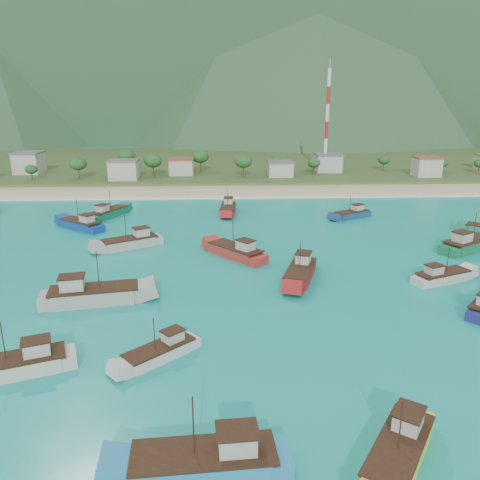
{
  "coord_description": "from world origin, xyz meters",
  "views": [
    {
      "loc": [
        3.63,
        -63.76,
        28.07
      ],
      "look_at": [
        7.13,
        18.0,
        3.0
      ],
      "focal_mm": 35.0,
      "sensor_mm": 36.0,
      "label": 1
    }
  ],
  "objects_px": {
    "boat_3": "(161,353)",
    "boat_22": "(469,245)",
    "radio_tower": "(327,121)",
    "boat_10": "(17,366)",
    "boat_16": "(300,273)",
    "boat_1": "(109,213)",
    "boat_24": "(442,277)",
    "boat_20": "(352,215)",
    "boat_17": "(92,296)",
    "boat_26": "(131,243)",
    "boat_13": "(237,252)",
    "boat_18": "(228,209)",
    "boat_15": "(207,464)",
    "boat_7": "(399,452)",
    "boat_9": "(81,225)"
  },
  "relations": [
    {
      "from": "boat_3",
      "to": "boat_22",
      "type": "bearing_deg",
      "value": -98.04
    },
    {
      "from": "radio_tower",
      "to": "boat_10",
      "type": "bearing_deg",
      "value": -115.35
    },
    {
      "from": "boat_10",
      "to": "boat_16",
      "type": "bearing_deg",
      "value": -73.34
    },
    {
      "from": "radio_tower",
      "to": "boat_1",
      "type": "height_order",
      "value": "radio_tower"
    },
    {
      "from": "boat_24",
      "to": "boat_20",
      "type": "bearing_deg",
      "value": 162.68
    },
    {
      "from": "boat_20",
      "to": "boat_22",
      "type": "relative_size",
      "value": 0.77
    },
    {
      "from": "boat_16",
      "to": "boat_17",
      "type": "relative_size",
      "value": 0.88
    },
    {
      "from": "boat_1",
      "to": "boat_3",
      "type": "xyz_separation_m",
      "value": [
        20.45,
        -65.49,
        -0.24
      ]
    },
    {
      "from": "boat_16",
      "to": "boat_26",
      "type": "distance_m",
      "value": 35.12
    },
    {
      "from": "boat_13",
      "to": "boat_18",
      "type": "bearing_deg",
      "value": 50.24
    },
    {
      "from": "radio_tower",
      "to": "boat_13",
      "type": "distance_m",
      "value": 99.61
    },
    {
      "from": "boat_1",
      "to": "boat_24",
      "type": "distance_m",
      "value": 76.6
    },
    {
      "from": "boat_26",
      "to": "boat_3",
      "type": "bearing_deg",
      "value": 165.12
    },
    {
      "from": "boat_16",
      "to": "boat_26",
      "type": "height_order",
      "value": "boat_16"
    },
    {
      "from": "boat_10",
      "to": "boat_20",
      "type": "xyz_separation_m",
      "value": [
        53.58,
        64.84,
        -0.14
      ]
    },
    {
      "from": "radio_tower",
      "to": "boat_22",
      "type": "distance_m",
      "value": 91.2
    },
    {
      "from": "boat_15",
      "to": "boat_13",
      "type": "bearing_deg",
      "value": -8.42
    },
    {
      "from": "boat_7",
      "to": "boat_18",
      "type": "distance_m",
      "value": 86.02
    },
    {
      "from": "boat_9",
      "to": "boat_15",
      "type": "relative_size",
      "value": 0.9
    },
    {
      "from": "boat_3",
      "to": "boat_7",
      "type": "height_order",
      "value": "boat_7"
    },
    {
      "from": "boat_18",
      "to": "boat_22",
      "type": "bearing_deg",
      "value": 148.91
    },
    {
      "from": "boat_18",
      "to": "boat_20",
      "type": "distance_m",
      "value": 30.64
    },
    {
      "from": "boat_3",
      "to": "boat_26",
      "type": "relative_size",
      "value": 0.73
    },
    {
      "from": "radio_tower",
      "to": "boat_3",
      "type": "xyz_separation_m",
      "value": [
        -45.58,
        -125.03,
        -19.04
      ]
    },
    {
      "from": "boat_9",
      "to": "boat_13",
      "type": "bearing_deg",
      "value": -83.74
    },
    {
      "from": "radio_tower",
      "to": "boat_20",
      "type": "distance_m",
      "value": 65.83
    },
    {
      "from": "boat_17",
      "to": "boat_20",
      "type": "distance_m",
      "value": 68.88
    },
    {
      "from": "boat_1",
      "to": "boat_15",
      "type": "xyz_separation_m",
      "value": [
        26.08,
        -82.69,
        0.11
      ]
    },
    {
      "from": "boat_1",
      "to": "boat_24",
      "type": "relative_size",
      "value": 1.13
    },
    {
      "from": "boat_9",
      "to": "boat_13",
      "type": "height_order",
      "value": "boat_13"
    },
    {
      "from": "boat_9",
      "to": "boat_20",
      "type": "bearing_deg",
      "value": -45.26
    },
    {
      "from": "boat_20",
      "to": "boat_24",
      "type": "bearing_deg",
      "value": 155.26
    },
    {
      "from": "boat_16",
      "to": "boat_24",
      "type": "relative_size",
      "value": 1.19
    },
    {
      "from": "boat_7",
      "to": "boat_9",
      "type": "bearing_deg",
      "value": -22.13
    },
    {
      "from": "boat_20",
      "to": "boat_1",
      "type": "bearing_deg",
      "value": 57.93
    },
    {
      "from": "radio_tower",
      "to": "boat_24",
      "type": "distance_m",
      "value": 105.85
    },
    {
      "from": "boat_1",
      "to": "boat_20",
      "type": "height_order",
      "value": "boat_1"
    },
    {
      "from": "boat_16",
      "to": "boat_18",
      "type": "height_order",
      "value": "boat_16"
    },
    {
      "from": "radio_tower",
      "to": "boat_13",
      "type": "xyz_separation_m",
      "value": [
        -35.84,
        -91.04,
        -18.71
      ]
    },
    {
      "from": "boat_3",
      "to": "boat_16",
      "type": "distance_m",
      "value": 30.41
    },
    {
      "from": "boat_1",
      "to": "boat_16",
      "type": "distance_m",
      "value": 58.28
    },
    {
      "from": "boat_13",
      "to": "boat_7",
      "type": "bearing_deg",
      "value": -118.73
    },
    {
      "from": "boat_7",
      "to": "boat_15",
      "type": "height_order",
      "value": "boat_15"
    },
    {
      "from": "boat_22",
      "to": "boat_1",
      "type": "bearing_deg",
      "value": -140.52
    },
    {
      "from": "boat_10",
      "to": "boat_18",
      "type": "bearing_deg",
      "value": -38.39
    },
    {
      "from": "boat_10",
      "to": "boat_16",
      "type": "xyz_separation_m",
      "value": [
        34.47,
        25.7,
        0.05
      ]
    },
    {
      "from": "boat_1",
      "to": "boat_13",
      "type": "height_order",
      "value": "boat_13"
    },
    {
      "from": "radio_tower",
      "to": "boat_16",
      "type": "relative_size",
      "value": 2.87
    },
    {
      "from": "boat_20",
      "to": "boat_26",
      "type": "height_order",
      "value": "boat_26"
    },
    {
      "from": "boat_17",
      "to": "boat_22",
      "type": "relative_size",
      "value": 1.06
    }
  ]
}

